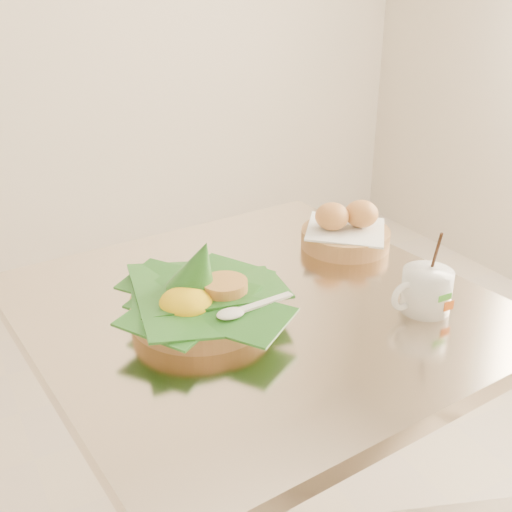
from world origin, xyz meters
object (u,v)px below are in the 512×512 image
bread_basket (346,231)px  rice_basket (200,297)px  cafe_table (257,413)px  coffee_mug (425,290)px

bread_basket → rice_basket: bearing=-161.8°
bread_basket → cafe_table: bearing=-155.1°
bread_basket → coffee_mug: coffee_mug is taller
rice_basket → bread_basket: bearing=18.2°
cafe_table → rice_basket: (-0.10, 0.00, 0.26)m
cafe_table → coffee_mug: 0.37m
cafe_table → coffee_mug: coffee_mug is taller
coffee_mug → bread_basket: bearing=81.8°
rice_basket → coffee_mug: 0.35m
bread_basket → coffee_mug: (-0.04, -0.26, 0.01)m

